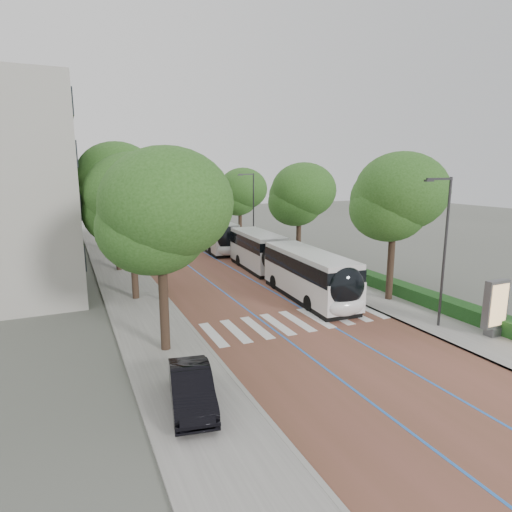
% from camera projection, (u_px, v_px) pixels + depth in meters
% --- Properties ---
extents(ground, '(160.00, 160.00, 0.00)m').
position_uv_depth(ground, '(303.00, 328.00, 23.36)').
color(ground, '#51544C').
rests_on(ground, ground).
extents(road, '(11.00, 140.00, 0.02)m').
position_uv_depth(road, '(156.00, 232.00, 59.13)').
color(road, brown).
rests_on(road, ground).
extents(sidewalk_left, '(4.00, 140.00, 0.12)m').
position_uv_depth(sidewalk_left, '(99.00, 235.00, 56.10)').
color(sidewalk_left, gray).
rests_on(sidewalk_left, ground).
extents(sidewalk_right, '(4.00, 140.00, 0.12)m').
position_uv_depth(sidewalk_right, '(208.00, 229.00, 62.13)').
color(sidewalk_right, gray).
rests_on(sidewalk_right, ground).
extents(kerb_left, '(0.20, 140.00, 0.14)m').
position_uv_depth(kerb_left, '(114.00, 234.00, 56.87)').
color(kerb_left, gray).
rests_on(kerb_left, ground).
extents(kerb_right, '(0.20, 140.00, 0.14)m').
position_uv_depth(kerb_right, '(195.00, 229.00, 61.36)').
color(kerb_right, gray).
rests_on(kerb_right, ground).
extents(zebra_crossing, '(10.55, 3.60, 0.01)m').
position_uv_depth(zebra_crossing, '(297.00, 321.00, 24.33)').
color(zebra_crossing, silver).
rests_on(zebra_crossing, ground).
extents(lane_line_left, '(0.12, 126.00, 0.01)m').
position_uv_depth(lane_line_left, '(144.00, 233.00, 58.48)').
color(lane_line_left, blue).
rests_on(lane_line_left, road).
extents(lane_line_right, '(0.12, 126.00, 0.01)m').
position_uv_depth(lane_line_right, '(168.00, 231.00, 59.77)').
color(lane_line_right, blue).
rests_on(lane_line_right, road).
extents(hedge, '(1.20, 14.00, 0.80)m').
position_uv_depth(hedge, '(428.00, 298.00, 26.91)').
color(hedge, '#163C14').
rests_on(hedge, sidewalk_right).
extents(streetlight_near, '(1.82, 0.20, 8.00)m').
position_uv_depth(streetlight_near, '(443.00, 241.00, 22.38)').
color(streetlight_near, '#323134').
rests_on(streetlight_near, sidewalk_right).
extents(streetlight_far, '(1.82, 0.20, 8.00)m').
position_uv_depth(streetlight_far, '(252.00, 205.00, 44.74)').
color(streetlight_far, '#323134').
rests_on(streetlight_far, sidewalk_right).
extents(lamp_post_left, '(0.14, 0.14, 8.00)m').
position_uv_depth(lamp_post_left, '(157.00, 239.00, 27.25)').
color(lamp_post_left, '#323134').
rests_on(lamp_post_left, sidewalk_left).
extents(trees_left, '(6.42, 60.81, 10.14)m').
position_uv_depth(trees_left, '(108.00, 187.00, 39.44)').
color(trees_left, black).
rests_on(trees_left, ground).
extents(trees_right, '(5.80, 47.45, 9.04)m').
position_uv_depth(trees_right, '(269.00, 192.00, 43.21)').
color(trees_right, black).
rests_on(trees_right, ground).
extents(lead_bus, '(3.60, 18.51, 3.20)m').
position_uv_depth(lead_bus, '(285.00, 263.00, 31.80)').
color(lead_bus, black).
rests_on(lead_bus, ground).
extents(bus_queued_0, '(3.05, 12.49, 3.20)m').
position_uv_depth(bus_queued_0, '(213.00, 234.00, 46.24)').
color(bus_queued_0, silver).
rests_on(bus_queued_0, ground).
extents(bus_queued_1, '(2.85, 12.46, 3.20)m').
position_uv_depth(bus_queued_1, '(178.00, 221.00, 57.62)').
color(bus_queued_1, silver).
rests_on(bus_queued_1, ground).
extents(bus_queued_2, '(2.91, 12.47, 3.20)m').
position_uv_depth(bus_queued_2, '(158.00, 212.00, 70.50)').
color(bus_queued_2, silver).
rests_on(bus_queued_2, ground).
extents(ad_panel, '(1.41, 0.54, 2.93)m').
position_uv_depth(ad_panel, '(495.00, 307.00, 21.64)').
color(ad_panel, '#59595B').
rests_on(ad_panel, sidewalk_right).
extents(parked_car, '(2.17, 4.37, 1.38)m').
position_uv_depth(parked_car, '(192.00, 388.00, 15.29)').
color(parked_car, black).
rests_on(parked_car, sidewalk_left).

